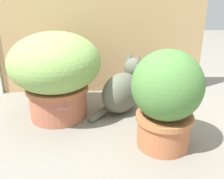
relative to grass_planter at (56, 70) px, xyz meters
name	(u,v)px	position (x,y,z in m)	size (l,w,h in m)	color
ground_plane	(105,126)	(0.24, -0.12, -0.25)	(6.00, 6.00, 0.00)	gray
cardboard_backdrop	(101,33)	(0.23, 0.35, 0.13)	(1.27, 0.03, 0.77)	tan
grass_planter	(56,70)	(0.00, 0.00, 0.00)	(0.46, 0.46, 0.45)	#B26349
leafy_planter	(167,97)	(0.49, -0.29, -0.03)	(0.29, 0.29, 0.42)	#BC6942
cat	(124,90)	(0.35, 0.06, -0.13)	(0.33, 0.31, 0.32)	#5B5E4E
mushroom_ornament_pink	(62,106)	(0.03, -0.11, -0.15)	(0.10, 0.10, 0.15)	silver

